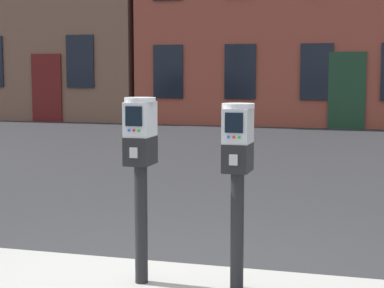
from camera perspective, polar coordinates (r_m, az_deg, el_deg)
parking_meter_near_kerb at (r=4.46m, az=-4.59°, el=-1.09°), size 0.22×0.25×1.31m
parking_meter_twin_adjacent at (r=4.28m, az=4.06°, el=-1.70°), size 0.22×0.25×1.28m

